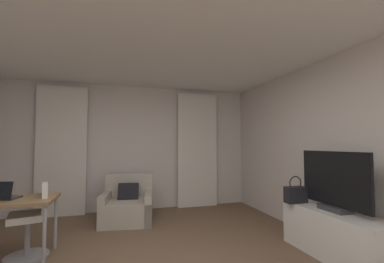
{
  "coord_description": "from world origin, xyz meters",
  "views": [
    {
      "loc": [
        -0.34,
        -2.52,
        1.37
      ],
      "look_at": [
        0.78,
        1.32,
        1.57
      ],
      "focal_mm": 23.76,
      "sensor_mm": 36.0,
      "label": 1
    }
  ],
  "objects_px": {
    "tv_console": "(336,235)",
    "tv_flatscreen": "(334,183)",
    "handbag_primary": "(296,194)",
    "desk_chair": "(32,225)",
    "laptop": "(2,196)",
    "armchair": "(128,206)"
  },
  "relations": [
    {
      "from": "tv_flatscreen",
      "to": "handbag_primary",
      "type": "xyz_separation_m",
      "value": [
        -0.16,
        0.5,
        -0.22
      ]
    },
    {
      "from": "armchair",
      "to": "desk_chair",
      "type": "distance_m",
      "value": 1.66
    },
    {
      "from": "tv_console",
      "to": "tv_flatscreen",
      "type": "bearing_deg",
      "value": 90.0
    },
    {
      "from": "laptop",
      "to": "tv_console",
      "type": "distance_m",
      "value": 4.0
    },
    {
      "from": "armchair",
      "to": "tv_flatscreen",
      "type": "distance_m",
      "value": 3.29
    },
    {
      "from": "armchair",
      "to": "tv_console",
      "type": "height_order",
      "value": "armchair"
    },
    {
      "from": "desk_chair",
      "to": "laptop",
      "type": "xyz_separation_m",
      "value": [
        -0.31,
        -0.04,
        0.38
      ]
    },
    {
      "from": "armchair",
      "to": "laptop",
      "type": "relative_size",
      "value": 2.62
    },
    {
      "from": "handbag_primary",
      "to": "tv_console",
      "type": "bearing_deg",
      "value": -72.7
    },
    {
      "from": "tv_flatscreen",
      "to": "armchair",
      "type": "bearing_deg",
      "value": 136.89
    },
    {
      "from": "desk_chair",
      "to": "laptop",
      "type": "bearing_deg",
      "value": -173.22
    },
    {
      "from": "armchair",
      "to": "handbag_primary",
      "type": "relative_size",
      "value": 2.63
    },
    {
      "from": "armchair",
      "to": "handbag_primary",
      "type": "xyz_separation_m",
      "value": [
        2.2,
        -1.7,
        0.42
      ]
    },
    {
      "from": "tv_console",
      "to": "desk_chair",
      "type": "bearing_deg",
      "value": 163.35
    },
    {
      "from": "tv_console",
      "to": "handbag_primary",
      "type": "height_order",
      "value": "handbag_primary"
    },
    {
      "from": "laptop",
      "to": "tv_flatscreen",
      "type": "bearing_deg",
      "value": -14.74
    },
    {
      "from": "handbag_primary",
      "to": "tv_flatscreen",
      "type": "bearing_deg",
      "value": -72.4
    },
    {
      "from": "armchair",
      "to": "desk_chair",
      "type": "height_order",
      "value": "desk_chair"
    },
    {
      "from": "desk_chair",
      "to": "tv_console",
      "type": "distance_m",
      "value": 3.69
    },
    {
      "from": "laptop",
      "to": "tv_console",
      "type": "bearing_deg",
      "value": -14.87
    },
    {
      "from": "desk_chair",
      "to": "handbag_primary",
      "type": "relative_size",
      "value": 2.39
    },
    {
      "from": "handbag_primary",
      "to": "armchair",
      "type": "bearing_deg",
      "value": 142.22
    }
  ]
}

